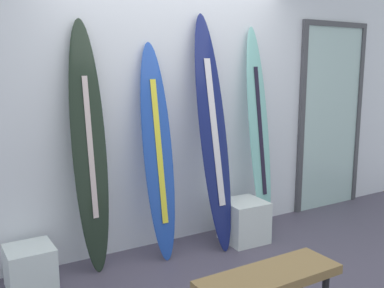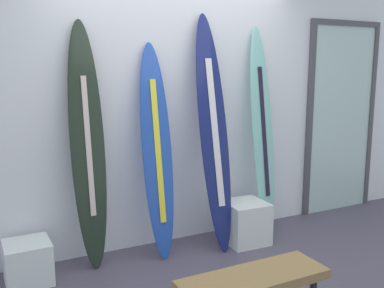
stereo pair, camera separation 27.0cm
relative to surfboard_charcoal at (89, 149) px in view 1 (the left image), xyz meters
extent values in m
cube|color=white|center=(0.88, 0.28, 0.36)|extent=(7.20, 0.20, 2.80)
ellipsoid|color=#202D21|center=(0.00, 0.00, 0.01)|extent=(0.30, 0.33, 2.10)
cube|color=beige|center=(0.00, -0.03, 0.02)|extent=(0.05, 0.16, 1.16)
cone|color=black|center=(0.00, -0.07, -0.85)|extent=(0.07, 0.08, 0.11)
ellipsoid|color=#224BAF|center=(0.61, -0.04, -0.07)|extent=(0.30, 0.44, 1.93)
cube|color=yellow|center=(0.61, -0.07, -0.07)|extent=(0.07, 0.25, 1.26)
cone|color=black|center=(0.61, -0.16, -0.87)|extent=(0.07, 0.09, 0.11)
ellipsoid|color=navy|center=(1.16, -0.11, 0.07)|extent=(0.30, 0.53, 2.21)
cube|color=silver|center=(1.16, -0.13, 0.07)|extent=(0.07, 0.30, 1.35)
ellipsoid|color=#7BC2BA|center=(1.78, -0.03, 0.02)|extent=(0.25, 0.37, 2.12)
cube|color=black|center=(1.78, -0.05, 0.02)|extent=(0.05, 0.21, 1.30)
cube|color=silver|center=(1.47, -0.21, -0.83)|extent=(0.41, 0.41, 0.41)
cube|color=white|center=(-0.54, -0.10, -0.87)|extent=(0.36, 0.36, 0.34)
cube|color=silver|center=(3.04, 0.16, 0.04)|extent=(0.91, 0.02, 2.17)
cube|color=#47474C|center=(2.56, 0.16, 0.04)|extent=(0.06, 0.06, 2.17)
cube|color=#47474C|center=(3.53, 0.16, 0.04)|extent=(0.06, 0.06, 2.17)
cube|color=#47474C|center=(3.04, 0.16, 1.16)|extent=(1.03, 0.06, 0.06)
cube|color=olive|center=(0.61, -1.57, -0.61)|extent=(0.95, 0.32, 0.06)
cylinder|color=black|center=(0.99, -1.46, -0.84)|extent=(0.04, 0.04, 0.40)
camera|label=1|loc=(-1.08, -3.46, 0.67)|focal=40.58mm
camera|label=2|loc=(-0.84, -3.59, 0.67)|focal=40.58mm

